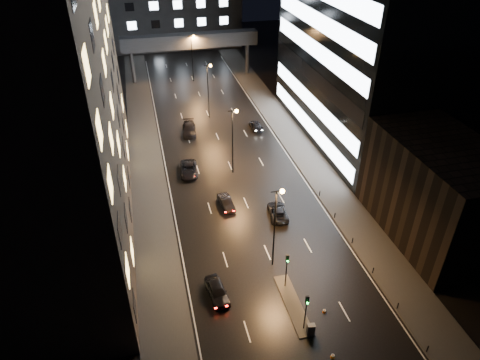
{
  "coord_description": "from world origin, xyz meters",
  "views": [
    {
      "loc": [
        -11.8,
        -25.12,
        34.25
      ],
      "look_at": [
        -0.9,
        19.75,
        4.0
      ],
      "focal_mm": 32.0,
      "sensor_mm": 36.0,
      "label": 1
    }
  ],
  "objects_px": {
    "car_away_c": "(189,169)",
    "car_away_d": "(189,129)",
    "car_away_a": "(217,291)",
    "car_away_b": "(226,203)",
    "utility_cabinet": "(311,329)",
    "car_toward_b": "(256,126)",
    "car_toward_a": "(278,212)"
  },
  "relations": [
    {
      "from": "car_away_a",
      "to": "car_toward_b",
      "type": "bearing_deg",
      "value": 61.47
    },
    {
      "from": "car_away_a",
      "to": "utility_cabinet",
      "type": "bearing_deg",
      "value": -48.32
    },
    {
      "from": "car_toward_a",
      "to": "car_toward_b",
      "type": "relative_size",
      "value": 1.07
    },
    {
      "from": "car_away_a",
      "to": "car_away_b",
      "type": "bearing_deg",
      "value": 67.15
    },
    {
      "from": "car_away_c",
      "to": "car_toward_a",
      "type": "height_order",
      "value": "car_away_c"
    },
    {
      "from": "car_away_b",
      "to": "utility_cabinet",
      "type": "height_order",
      "value": "utility_cabinet"
    },
    {
      "from": "car_away_b",
      "to": "car_toward_b",
      "type": "bearing_deg",
      "value": 58.31
    },
    {
      "from": "utility_cabinet",
      "to": "car_away_b",
      "type": "bearing_deg",
      "value": 106.73
    },
    {
      "from": "car_away_d",
      "to": "utility_cabinet",
      "type": "relative_size",
      "value": 4.72
    },
    {
      "from": "car_away_a",
      "to": "utility_cabinet",
      "type": "height_order",
      "value": "car_away_a"
    },
    {
      "from": "car_away_c",
      "to": "car_toward_b",
      "type": "height_order",
      "value": "car_away_c"
    },
    {
      "from": "car_away_a",
      "to": "car_away_d",
      "type": "height_order",
      "value": "car_away_d"
    },
    {
      "from": "car_away_d",
      "to": "car_toward_b",
      "type": "bearing_deg",
      "value": 0.89
    },
    {
      "from": "car_away_c",
      "to": "utility_cabinet",
      "type": "distance_m",
      "value": 31.71
    },
    {
      "from": "car_away_c",
      "to": "utility_cabinet",
      "type": "bearing_deg",
      "value": -71.63
    },
    {
      "from": "car_away_b",
      "to": "car_toward_b",
      "type": "height_order",
      "value": "car_away_b"
    },
    {
      "from": "car_away_c",
      "to": "car_away_d",
      "type": "relative_size",
      "value": 0.94
    },
    {
      "from": "car_away_a",
      "to": "car_away_c",
      "type": "height_order",
      "value": "car_away_a"
    },
    {
      "from": "car_toward_a",
      "to": "car_toward_b",
      "type": "xyz_separation_m",
      "value": [
        3.96,
        24.97,
        -0.02
      ]
    },
    {
      "from": "utility_cabinet",
      "to": "car_away_d",
      "type": "bearing_deg",
      "value": 104.38
    },
    {
      "from": "car_away_b",
      "to": "car_toward_b",
      "type": "xyz_separation_m",
      "value": [
        9.99,
        21.45,
        -0.01
      ]
    },
    {
      "from": "car_away_d",
      "to": "utility_cabinet",
      "type": "xyz_separation_m",
      "value": [
        5.24,
        -44.04,
        -0.07
      ]
    },
    {
      "from": "car_toward_a",
      "to": "utility_cabinet",
      "type": "bearing_deg",
      "value": 88.99
    },
    {
      "from": "car_away_b",
      "to": "car_toward_b",
      "type": "relative_size",
      "value": 0.89
    },
    {
      "from": "car_away_a",
      "to": "utility_cabinet",
      "type": "relative_size",
      "value": 3.68
    },
    {
      "from": "car_away_a",
      "to": "car_away_b",
      "type": "xyz_separation_m",
      "value": [
        4.16,
        14.88,
        -0.1
      ]
    },
    {
      "from": "car_away_d",
      "to": "car_toward_b",
      "type": "height_order",
      "value": "car_away_d"
    },
    {
      "from": "car_away_b",
      "to": "car_away_c",
      "type": "xyz_separation_m",
      "value": [
        -3.68,
        9.37,
        0.08
      ]
    },
    {
      "from": "car_away_d",
      "to": "car_toward_b",
      "type": "relative_size",
      "value": 1.27
    },
    {
      "from": "car_toward_a",
      "to": "car_toward_b",
      "type": "bearing_deg",
      "value": -91.88
    },
    {
      "from": "car_away_c",
      "to": "car_toward_b",
      "type": "relative_size",
      "value": 1.19
    },
    {
      "from": "car_away_a",
      "to": "car_away_d",
      "type": "relative_size",
      "value": 0.78
    }
  ]
}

